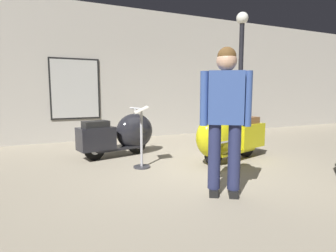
# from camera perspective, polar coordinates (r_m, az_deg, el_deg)

# --- Properties ---
(ground_plane) EXTENTS (60.00, 60.00, 0.00)m
(ground_plane) POSITION_cam_1_polar(r_m,az_deg,el_deg) (4.62, 7.01, -8.71)
(ground_plane) COLOR gray
(showroom_back_wall) EXTENTS (18.00, 0.24, 3.48)m
(showroom_back_wall) POSITION_cam_1_polar(r_m,az_deg,el_deg) (7.74, -6.92, 10.60)
(showroom_back_wall) COLOR #ADA89E
(showroom_back_wall) RESTS_ON ground
(scooter_0) EXTENTS (1.61, 0.78, 0.95)m
(scooter_0) POSITION_cam_1_polar(r_m,az_deg,el_deg) (5.47, -9.26, -1.66)
(scooter_0) COLOR black
(scooter_0) RESTS_ON ground
(scooter_1) EXTENTS (1.73, 0.92, 1.02)m
(scooter_1) POSITION_cam_1_polar(r_m,az_deg,el_deg) (4.99, 12.04, -2.19)
(scooter_1) COLOR black
(scooter_1) RESTS_ON ground
(lamppost) EXTENTS (0.28, 0.28, 3.11)m
(lamppost) POSITION_cam_1_polar(r_m,az_deg,el_deg) (6.84, 14.92, 10.39)
(lamppost) COLOR black
(lamppost) RESTS_ON ground
(visitor_0) EXTENTS (0.52, 0.43, 1.77)m
(visitor_0) POSITION_cam_1_polar(r_m,az_deg,el_deg) (3.29, 11.90, 2.95)
(visitor_0) COLOR black
(visitor_0) RESTS_ON ground
(info_stanchion) EXTENTS (0.29, 0.36, 1.03)m
(info_stanchion) POSITION_cam_1_polar(r_m,az_deg,el_deg) (4.54, -5.55, -3.45)
(info_stanchion) COLOR #333338
(info_stanchion) RESTS_ON ground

